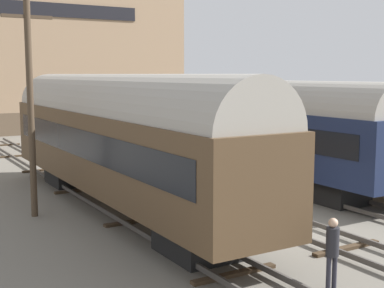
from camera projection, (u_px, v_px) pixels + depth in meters
ground_plane at (282, 226)px, 18.76m from camera, size 200.00×200.00×0.00m
track_left at (179, 240)px, 16.65m from camera, size 2.60×60.00×0.26m
track_middle at (282, 222)px, 18.74m from camera, size 2.60×60.00×0.26m
track_right at (365, 207)px, 20.84m from camera, size 2.60×60.00×0.26m
train_car_navy at (250, 123)px, 26.92m from camera, size 2.87×18.31×5.01m
train_car_brown at (116, 134)px, 20.46m from camera, size 3.05×18.35×5.30m
station_platform at (341, 165)px, 25.57m from camera, size 3.03×14.84×1.06m
bench at (351, 156)px, 24.62m from camera, size 1.40×0.40×0.91m
person_worker at (332, 247)px, 13.04m from camera, size 0.32×0.32×1.82m
utility_pole at (30, 101)px, 19.48m from camera, size 1.80×0.24×8.33m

